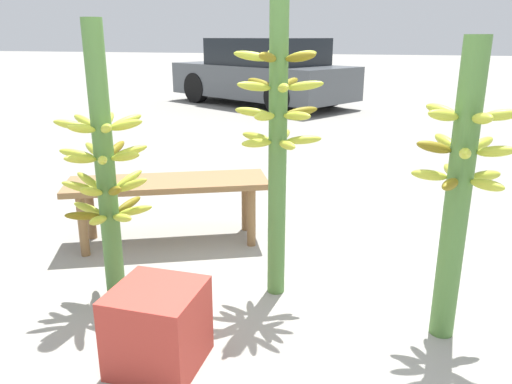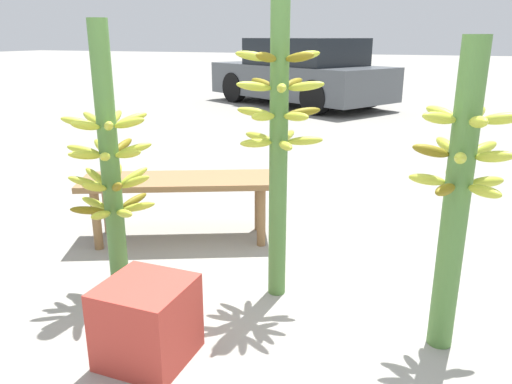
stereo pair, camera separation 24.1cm
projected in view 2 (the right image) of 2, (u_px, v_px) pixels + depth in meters
ground_plane at (256, 343)px, 2.37m from camera, size 80.00×80.00×0.00m
banana_stalk_left at (110, 165)px, 2.67m from camera, size 0.47×0.47×1.48m
banana_stalk_center at (279, 129)px, 2.57m from camera, size 0.46×0.46×1.73m
banana_stalk_right at (458, 191)px, 2.15m from camera, size 0.43×0.43×1.40m
market_bench at (180, 187)px, 3.48m from camera, size 1.41×0.95×0.45m
parked_car at (300, 73)px, 10.40m from camera, size 4.30×3.41×1.36m
produce_crate at (147, 322)px, 2.21m from camera, size 0.37×0.37×0.37m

